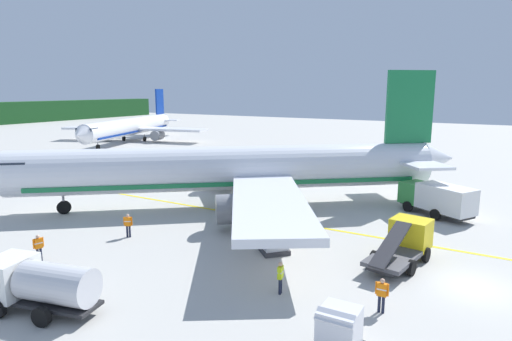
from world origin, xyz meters
name	(u,v)px	position (x,y,z in m)	size (l,w,h in m)	color
airliner_foreground	(234,169)	(6.86, 19.26, 3.39)	(29.90, 34.68, 11.90)	silver
airliner_mid_apron	(132,127)	(37.40, 63.18, 2.94)	(35.17, 29.45, 10.33)	white
service_truck_fuel	(39,283)	(-12.85, 17.30, 1.39)	(3.21, 5.81, 2.40)	white
service_truck_baggage	(405,242)	(1.90, 3.81, 1.19)	(6.18, 3.08, 2.53)	yellow
service_truck_catering	(437,198)	(12.97, 3.53, 1.50)	(5.05, 6.40, 2.65)	#338C3F
cargo_container_near	(339,331)	(-9.02, 4.14, 0.93)	(1.71, 1.71, 1.97)	#333338
cargo_container_mid	(274,238)	(-0.88, 11.24, 0.96)	(2.37, 2.37, 2.02)	#333338
crew_marshaller	(382,293)	(-5.06, 3.46, 0.99)	(0.24, 0.63, 1.69)	#191E33
crew_loader_left	(280,275)	(-5.72, 8.37, 1.00)	(0.62, 0.31, 1.70)	#191E33
crew_loader_right	(39,246)	(-9.23, 22.86, 0.97)	(0.61, 0.33, 1.65)	#191E33
crew_supervisor	(128,224)	(-3.46, 21.43, 0.99)	(0.42, 0.56, 1.68)	#191E33
apron_guide_line	(271,219)	(5.23, 14.71, 0.01)	(0.30, 60.00, 0.01)	yellow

